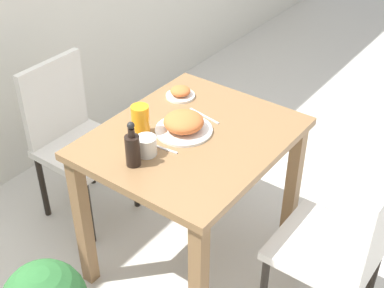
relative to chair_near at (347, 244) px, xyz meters
name	(u,v)px	position (x,y,z in m)	size (l,w,h in m)	color
ground_plane	(192,259)	(-0.07, 0.74, -0.50)	(16.00, 16.00, 0.00)	beige
dining_table	(192,160)	(-0.07, 0.74, 0.14)	(0.90, 0.76, 0.78)	olive
chair_near	(347,244)	(0.00, 0.00, 0.00)	(0.42, 0.42, 0.89)	silver
chair_far	(73,133)	(-0.10, 1.50, 0.00)	(0.42, 0.42, 0.89)	silver
food_plate	(183,124)	(-0.07, 0.78, 0.32)	(0.25, 0.25, 0.09)	white
side_plate	(180,93)	(0.17, 0.98, 0.30)	(0.14, 0.14, 0.05)	white
drink_cup	(146,146)	(-0.29, 0.80, 0.32)	(0.09, 0.09, 0.08)	silver
juice_glass	(140,121)	(-0.20, 0.92, 0.35)	(0.08, 0.08, 0.14)	orange
sauce_bottle	(133,149)	(-0.38, 0.80, 0.36)	(0.06, 0.06, 0.20)	black
fork_utensil	(161,148)	(-0.23, 0.78, 0.28)	(0.03, 0.16, 0.00)	silver
spoon_utensil	(204,116)	(0.09, 0.78, 0.28)	(0.04, 0.18, 0.00)	silver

